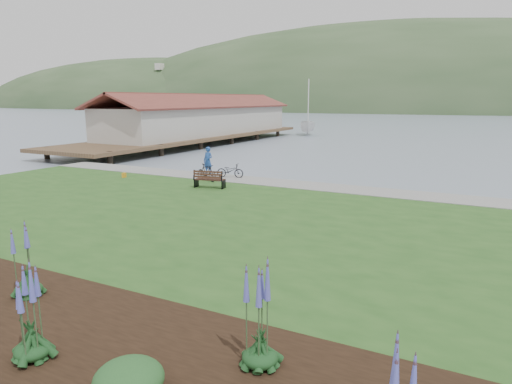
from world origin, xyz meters
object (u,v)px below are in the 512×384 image
person (208,158)px  sailboat (308,135)px  park_bench (209,179)px  bicycle_a (230,171)px

person → sailboat: (-7.70, 36.30, -1.38)m
person → park_bench: bearing=-50.4°
sailboat → bicycle_a: bearing=-97.0°
park_bench → bicycle_a: park_bench is taller
park_bench → person: 4.29m
person → bicycle_a: (1.73, -0.33, -0.57)m
park_bench → sailboat: 41.09m
park_bench → sailboat: size_ratio=0.07×
park_bench → person: (-2.39, 3.53, 0.51)m
bicycle_a → sailboat: (-9.43, 36.63, -0.81)m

